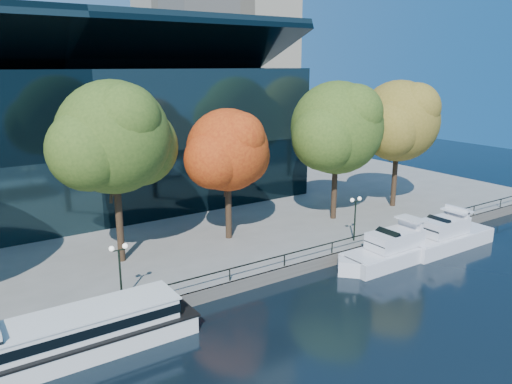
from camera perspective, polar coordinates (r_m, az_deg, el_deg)
ground at (r=35.16m, az=-0.20°, el=-13.45°), size 160.00×160.00×0.00m
promenade at (r=66.55m, az=-17.79°, el=-0.16°), size 90.00×67.08×1.00m
railing at (r=36.82m, az=-3.03°, el=-8.80°), size 88.20×0.08×0.99m
convention_building at (r=59.72m, az=-20.81°, el=5.84°), size 50.00×24.57×21.43m
tour_boat at (r=31.59m, az=-21.23°, el=-15.24°), size 16.34×3.65×3.10m
cruiser_near at (r=44.45m, az=15.58°, el=-6.32°), size 12.31×3.17×3.57m
cruiser_far at (r=48.83m, az=20.62°, el=-4.77°), size 11.33×3.14×3.70m
tree_2 at (r=39.68m, az=-15.69°, el=5.78°), size 10.85×8.90×14.38m
tree_3 at (r=44.00m, az=-3.06°, el=4.62°), size 9.09×7.45×11.77m
tree_4 at (r=50.37m, az=9.41°, el=7.03°), size 11.47×9.40×13.92m
tree_5 at (r=56.56m, az=16.13°, el=7.62°), size 10.90×8.94×13.85m
lamp_1 at (r=34.21m, az=-15.36°, el=-7.48°), size 1.26×0.36×4.03m
lamp_2 at (r=45.15m, az=11.29°, el=-1.89°), size 1.26×0.36×4.03m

